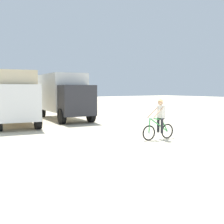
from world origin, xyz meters
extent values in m
plane|color=beige|center=(0.00, 0.00, 0.00)|extent=(120.00, 120.00, 0.00)
cube|color=#CCB78E|center=(-2.60, 11.25, 2.00)|extent=(3.20, 5.52, 2.70)
cube|color=silver|center=(-3.14, 7.89, 1.50)|extent=(2.41, 1.83, 2.00)
cube|color=black|center=(-3.25, 7.20, 1.85)|extent=(2.01, 0.40, 0.80)
cylinder|color=black|center=(-2.11, 7.83, 0.50)|extent=(0.47, 1.04, 1.00)
cylinder|color=black|center=(-1.32, 12.76, 0.50)|extent=(0.47, 1.04, 1.00)
cube|color=white|center=(1.28, 12.31, 2.00)|extent=(2.94, 5.42, 2.70)
cube|color=#2D2D33|center=(0.92, 8.93, 1.50)|extent=(2.35, 1.72, 2.00)
cube|color=black|center=(0.85, 8.24, 1.85)|extent=(2.02, 0.29, 0.80)
cylinder|color=black|center=(1.95, 8.93, 0.50)|extent=(0.42, 1.03, 1.00)
cylinder|color=black|center=(-0.08, 9.14, 0.50)|extent=(0.42, 1.03, 1.00)
cylinder|color=black|center=(2.48, 13.89, 0.50)|extent=(0.42, 1.03, 1.00)
cylinder|color=black|center=(0.45, 14.10, 0.50)|extent=(0.42, 1.03, 1.00)
torus|color=black|center=(0.70, 1.67, 0.34)|extent=(0.68, 0.11, 0.68)
cylinder|color=silver|center=(0.70, 1.67, 0.34)|extent=(0.09, 0.09, 0.08)
torus|color=black|center=(1.75, 1.60, 0.34)|extent=(0.68, 0.11, 0.68)
cylinder|color=silver|center=(1.75, 1.60, 0.34)|extent=(0.09, 0.09, 0.08)
cylinder|color=green|center=(1.25, 1.63, 0.66)|extent=(1.03, 0.12, 0.68)
cylinder|color=green|center=(1.08, 1.64, 0.94)|extent=(0.66, 0.10, 0.13)
cylinder|color=green|center=(1.58, 1.61, 0.62)|extent=(0.39, 0.08, 0.59)
cylinder|color=green|center=(0.73, 1.67, 0.66)|extent=(0.10, 0.06, 0.64)
cylinder|color=silver|center=(0.75, 1.66, 0.98)|extent=(0.07, 0.52, 0.04)
cube|color=black|center=(1.40, 1.62, 0.93)|extent=(0.25, 0.14, 0.06)
cube|color=silver|center=(1.38, 1.62, 1.24)|extent=(0.22, 0.33, 0.56)
sphere|color=tan|center=(1.32, 1.63, 1.64)|extent=(0.22, 0.22, 0.22)
cone|color=tan|center=(1.32, 1.63, 1.77)|extent=(0.32, 0.32, 0.10)
cylinder|color=#26262B|center=(1.32, 1.50, 0.63)|extent=(0.12, 0.12, 0.66)
cylinder|color=#26262B|center=(1.33, 1.76, 0.63)|extent=(0.12, 0.12, 0.66)
cylinder|color=tan|center=(1.04, 1.46, 1.23)|extent=(0.63, 0.05, 0.53)
cylinder|color=tan|center=(1.06, 1.82, 1.23)|extent=(0.63, 0.13, 0.53)
camera|label=1|loc=(-7.44, -7.46, 2.28)|focal=44.94mm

